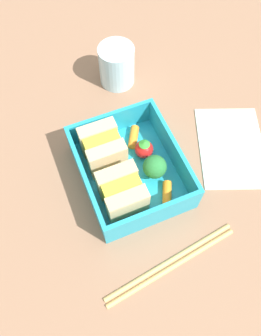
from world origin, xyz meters
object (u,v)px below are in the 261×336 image
object	(u,v)px
broccoli_floret	(155,167)
chopstick_pair	(174,263)
sandwich_center_left	(103,149)
strawberry_far_left	(144,149)
folded_napkin	(232,146)
carrot_stick_left	(167,195)
carrot_stick_far_left	(134,137)
drinking_glass	(117,65)
sandwich_left	(122,193)

from	to	relation	value
broccoli_floret	chopstick_pair	bearing A→B (deg)	167.74
sandwich_center_left	strawberry_far_left	bearing A→B (deg)	-104.74
folded_napkin	carrot_stick_left	bearing A→B (deg)	107.54
carrot_stick_far_left	folded_napkin	world-z (taller)	carrot_stick_far_left
carrot_stick_far_left	chopstick_pair	distance (cm)	20.33
drinking_glass	carrot_stick_far_left	bearing A→B (deg)	169.54
carrot_stick_far_left	drinking_glass	distance (cm)	14.20
sandwich_center_left	chopstick_pair	size ratio (longest dim) A/B	0.30
sandwich_center_left	carrot_stick_far_left	world-z (taller)	sandwich_center_left
sandwich_left	drinking_glass	xyz separation A→B (cm)	(23.17, -8.19, -0.48)
carrot_stick_far_left	sandwich_left	bearing A→B (deg)	148.82
sandwich_left	sandwich_center_left	distance (cm)	7.77
sandwich_center_left	strawberry_far_left	size ratio (longest dim) A/B	1.75
carrot_stick_far_left	folded_napkin	xyz separation A→B (cm)	(-6.83, -14.65, -1.70)
carrot_stick_left	chopstick_pair	world-z (taller)	carrot_stick_left
carrot_stick_far_left	chopstick_pair	world-z (taller)	carrot_stick_far_left
sandwich_center_left	carrot_stick_left	size ratio (longest dim) A/B	1.41
carrot_stick_far_left	chopstick_pair	xyz separation A→B (cm)	(-20.13, 2.43, -1.55)
sandwich_center_left	strawberry_far_left	world-z (taller)	sandwich_center_left
strawberry_far_left	drinking_glass	size ratio (longest dim) A/B	0.48
sandwich_left	chopstick_pair	size ratio (longest dim) A/B	0.30
chopstick_pair	folded_napkin	bearing A→B (deg)	-52.09
sandwich_center_left	carrot_stick_far_left	bearing A→B (deg)	-74.67
strawberry_far_left	carrot_stick_far_left	bearing A→B (deg)	7.98
carrot_stick_left	drinking_glass	bearing A→B (deg)	-4.41
carrot_stick_left	carrot_stick_far_left	world-z (taller)	same
broccoli_floret	chopstick_pair	xyz separation A→B (cm)	(-13.06, 2.84, -3.25)
carrot_stick_left	chopstick_pair	bearing A→B (deg)	161.04
sandwich_left	carrot_stick_far_left	xyz separation A→B (cm)	(9.31, -5.63, -2.23)
sandwich_left	carrot_stick_far_left	bearing A→B (deg)	-31.18
broccoli_floret	strawberry_far_left	world-z (taller)	broccoli_floret
carrot_stick_left	carrot_stick_far_left	xyz separation A→B (cm)	(11.26, 0.62, 0.03)
strawberry_far_left	carrot_stick_far_left	size ratio (longest dim) A/B	0.93
sandwich_left	folded_napkin	world-z (taller)	sandwich_left
sandwich_left	sandwich_center_left	bearing A→B (deg)	0.00
carrot_stick_left	sandwich_left	bearing A→B (deg)	72.66
drinking_glass	chopstick_pair	bearing A→B (deg)	171.66
sandwich_left	drinking_glass	size ratio (longest dim) A/B	0.84
chopstick_pair	folded_napkin	xyz separation A→B (cm)	(13.30, -17.07, -0.15)
drinking_glass	sandwich_left	bearing A→B (deg)	160.52
drinking_glass	carrot_stick_left	bearing A→B (deg)	175.59
sandwich_left	chopstick_pair	distance (cm)	11.90
carrot_stick_left	broccoli_floret	xyz separation A→B (cm)	(4.20, 0.21, 1.74)
chopstick_pair	drinking_glass	size ratio (longest dim) A/B	2.81
sandwich_left	broccoli_floret	bearing A→B (deg)	-69.62
sandwich_center_left	carrot_stick_left	bearing A→B (deg)	-147.24
drinking_glass	folded_napkin	size ratio (longest dim) A/B	0.47
broccoli_floret	drinking_glass	world-z (taller)	drinking_glass
drinking_glass	folded_napkin	xyz separation A→B (cm)	(-20.69, -12.09, -3.45)
strawberry_far_left	folded_napkin	distance (cm)	14.90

